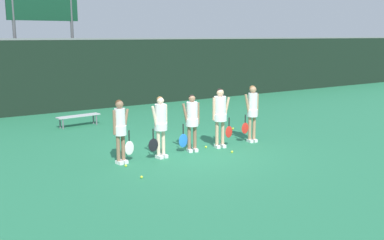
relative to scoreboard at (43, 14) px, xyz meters
The scene contains 14 objects.
ground_plane 10.99m from the scoreboard, 82.49° to the right, with size 140.00×140.00×0.00m, color #26724C.
fence_windscreen 3.17m from the scoreboard, 39.70° to the right, with size 60.00×0.08×3.24m.
scoreboard is the anchor object (origin of this frame).
bench_courtside 6.05m from the scoreboard, 92.42° to the right, with size 1.67×0.53×0.42m.
player_0 10.56m from the scoreboard, 95.33° to the right, with size 0.60×0.33×1.71m.
player_1 10.62m from the scoreboard, 88.77° to the right, with size 0.64×0.36×1.72m.
player_2 10.60m from the scoreboard, 82.45° to the right, with size 0.66×0.37×1.68m.
player_3 10.80m from the scoreboard, 77.09° to the right, with size 0.67×0.41×1.80m.
player_4 11.12m from the scoreboard, 70.33° to the right, with size 0.62×0.34×1.81m.
tennis_ball_0 11.80m from the scoreboard, 78.50° to the right, with size 0.07×0.07×0.07m, color #CCE033.
tennis_ball_1 11.24m from the scoreboard, 95.37° to the right, with size 0.06×0.06×0.06m, color #CCE033.
tennis_ball_2 10.93m from the scoreboard, 79.12° to the right, with size 0.07×0.07×0.07m, color #CCE033.
tennis_ball_3 12.25m from the scoreboard, 95.33° to the right, with size 0.07×0.07×0.07m, color #CCE033.
tennis_ball_4 10.18m from the scoreboard, 62.41° to the right, with size 0.07×0.07×0.07m, color #CCE033.
Camera 1 is at (-7.03, -10.63, 3.36)m, focal length 42.00 mm.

